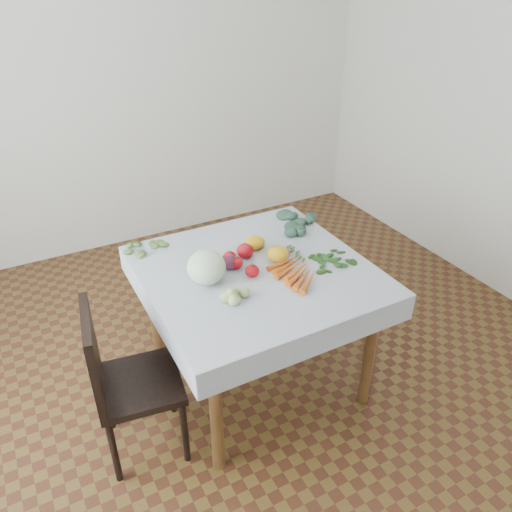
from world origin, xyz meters
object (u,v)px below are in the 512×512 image
Objects in this scene: chair at (120,376)px; heirloom_back at (255,242)px; table at (256,285)px; cabbage at (206,267)px; carrot_bunch at (296,271)px.

chair reaches higher than heirloom_back.
table is 5.29× the size of cabbage.
table is 0.24m from carrot_bunch.
chair is 4.48× the size of cabbage.
table is 3.04× the size of carrot_bunch.
cabbage is at bearing 15.77° from chair.
chair is 0.98m from heirloom_back.
chair is 7.94× the size of heirloom_back.
chair is (-0.78, -0.14, -0.17)m from table.
chair reaches higher than carrot_bunch.
chair reaches higher than table.
cabbage is at bearing -153.21° from heirloom_back.
cabbage is at bearing 161.02° from carrot_bunch.
cabbage reaches higher than heirloom_back.
table is at bearing -1.33° from cabbage.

